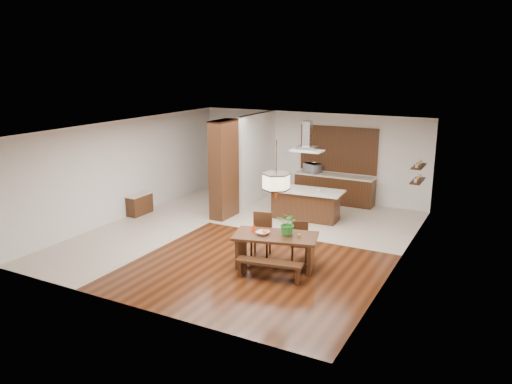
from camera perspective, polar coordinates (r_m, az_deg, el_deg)
The scene contains 25 objects.
room_shell at distance 12.85m, azimuth -1.19°, elevation 3.66°, with size 9.00×9.04×2.92m.
tile_hallway at distance 14.86m, azimuth -10.48°, elevation -3.26°, with size 2.50×9.00×0.01m, color beige.
tile_kitchen at distance 15.07m, azimuth 7.66°, elevation -2.89°, with size 5.50×4.00×0.01m, color beige.
soffit_band at distance 12.72m, azimuth -1.20°, elevation 7.30°, with size 8.00×9.00×0.02m, color #36180D.
partition_pier at distance 14.68m, azimuth -3.69°, elevation 2.58°, with size 0.45×1.00×2.90m, color black.
partition_stub at distance 16.47m, azimuth 0.12°, elevation 3.93°, with size 0.18×2.40×2.90m, color silver.
hallway_console at distance 15.57m, azimuth -13.15°, elevation -1.39°, with size 0.37×0.88×0.63m, color black.
hallway_doorway at distance 18.11m, azimuth -1.91°, elevation 3.61°, with size 1.10×0.20×2.10m, color black.
rear_counter at distance 16.57m, azimuth 8.95°, elevation 0.36°, with size 2.60×0.62×0.95m.
kitchen_window at distance 16.55m, azimuth 9.42°, elevation 4.84°, with size 2.60×0.08×1.50m, color #9B5C2E.
shelf_lower at distance 14.16m, azimuth 17.98°, elevation 1.23°, with size 0.26×0.90×0.04m, color black.
shelf_upper at distance 14.08m, azimuth 18.10°, elevation 2.82°, with size 0.26×0.90×0.04m, color black.
dining_table at distance 11.25m, azimuth 2.24°, elevation -5.89°, with size 2.02×1.36×0.77m.
dining_bench at distance 10.77m, azimuth 1.53°, elevation -8.92°, with size 1.44×0.31×0.40m, color black, non-canonical shape.
dining_chair_left at distance 11.87m, azimuth 0.56°, elevation -4.99°, with size 0.46×0.46×1.04m, color black, non-canonical shape.
dining_chair_right at distance 11.74m, azimuth 4.99°, elevation -5.66°, with size 0.39×0.39×0.89m, color black, non-canonical shape.
pendant_lantern at distance 10.77m, azimuth 2.33°, elevation 2.50°, with size 0.64×0.64×1.31m, color beige, non-canonical shape.
foliage_plant at distance 11.10m, azimuth 3.70°, elevation -3.62°, with size 0.47×0.41×0.53m, color #2A7C29.
fruit_bowl at distance 11.18m, azimuth 0.76°, elevation -4.71°, with size 0.29×0.29×0.07m, color beige.
napkin_cone at distance 11.34m, azimuth -0.28°, elevation -4.05°, with size 0.13×0.13×0.21m, color red.
gold_ornament at distance 10.98m, azimuth 4.96°, elevation -5.05°, with size 0.06×0.06×0.09m, color gold.
kitchen_island at distance 14.74m, azimuth 5.68°, elevation -1.37°, with size 2.25×1.08×0.91m.
range_hood at distance 14.32m, azimuth 5.88°, elevation 6.35°, with size 0.90×0.55×0.87m, color silver, non-canonical shape.
island_cup at distance 14.36m, azimuth 7.18°, elevation 0.16°, with size 0.11×0.11×0.09m, color white.
microwave at distance 16.68m, azimuth 6.47°, elevation 2.76°, with size 0.55×0.37×0.30m, color silver.
Camera 1 is at (6.12, -11.04, 4.50)m, focal length 35.00 mm.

